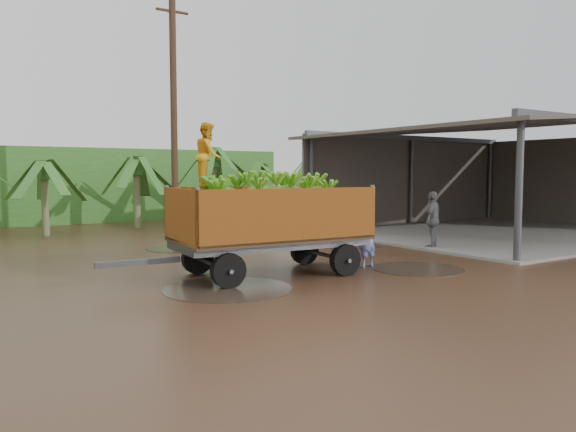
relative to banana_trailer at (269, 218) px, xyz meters
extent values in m
plane|color=black|center=(1.14, 1.46, -1.37)|extent=(100.00, 100.00, 0.00)
cube|color=gray|center=(12.14, 2.46, -1.33)|extent=(12.00, 10.00, 0.08)
cube|color=#383330|center=(12.14, 2.46, 2.88)|extent=(12.78, 10.80, 1.01)
cube|color=#383330|center=(12.14, 7.36, 0.63)|extent=(12.00, 0.12, 4.00)
cube|color=#2D661E|center=(-0.86, 17.46, 0.43)|extent=(22.00, 3.00, 3.60)
cube|color=#47474C|center=(-3.10, 0.24, -0.82)|extent=(1.80, 0.26, 0.12)
imported|color=#EFA31C|center=(-1.32, 0.55, 1.47)|extent=(0.85, 0.91, 1.49)
imported|color=#7989DD|center=(2.63, -0.49, -0.53)|extent=(0.67, 0.50, 1.67)
imported|color=slate|center=(6.65, 0.92, -0.45)|extent=(1.17, 0.86, 1.84)
cylinder|color=#47301E|center=(0.89, 7.97, 3.03)|extent=(0.24, 0.24, 8.80)
cube|color=#47301E|center=(0.89, 7.97, 6.77)|extent=(1.20, 0.08, 0.08)
camera|label=1|loc=(-6.96, -11.29, 1.09)|focal=35.00mm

